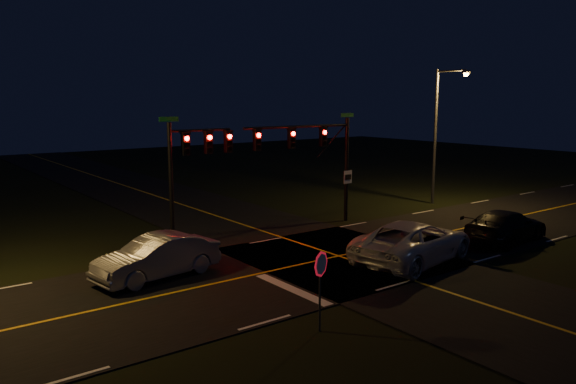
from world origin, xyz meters
TOP-DOWN VIEW (x-y plane):
  - ground at (0.00, 0.00)m, footprint 120.00×120.00m
  - road_ew at (0.00, 0.00)m, footprint 120.00×9.00m
  - road_ns at (0.00, 0.00)m, footprint 8.00×120.00m
  - lane_markings at (0.24, -0.10)m, footprint 120.00×120.00m
  - streetlight_ne at (14.00, 5.64)m, footprint 0.50×2.46m
  - signal_mast_ne at (3.14, 5.49)m, footprint 7.47×0.41m
  - signal_mast_nw at (-4.39, 5.49)m, footprint 3.77×0.41m
  - stop_sign at (-6.00, -5.83)m, footprint 0.75×0.33m
  - pickup_white at (2.01, -2.59)m, footprint 5.34×7.54m
  - suv_dark at (8.36, -3.03)m, footprint 3.28×5.89m
  - sedan_silver at (-7.84, 2.02)m, footprint 3.32×5.62m

SIDE VIEW (x-z plane):
  - ground at x=0.00m, z-range 0.00..0.00m
  - road_ew at x=0.00m, z-range 0.00..0.04m
  - road_ns at x=0.00m, z-range 0.00..0.04m
  - lane_markings at x=0.24m, z-range 0.04..0.05m
  - suv_dark at x=8.36m, z-range 0.00..1.58m
  - sedan_silver at x=-7.84m, z-range 0.00..1.68m
  - pickup_white at x=2.01m, z-range 0.00..1.79m
  - stop_sign at x=-6.00m, z-range 0.56..3.11m
  - signal_mast_nw at x=-4.39m, z-range 1.13..7.39m
  - signal_mast_ne at x=3.14m, z-range 1.22..7.48m
  - streetlight_ne at x=14.00m, z-range 0.84..9.84m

